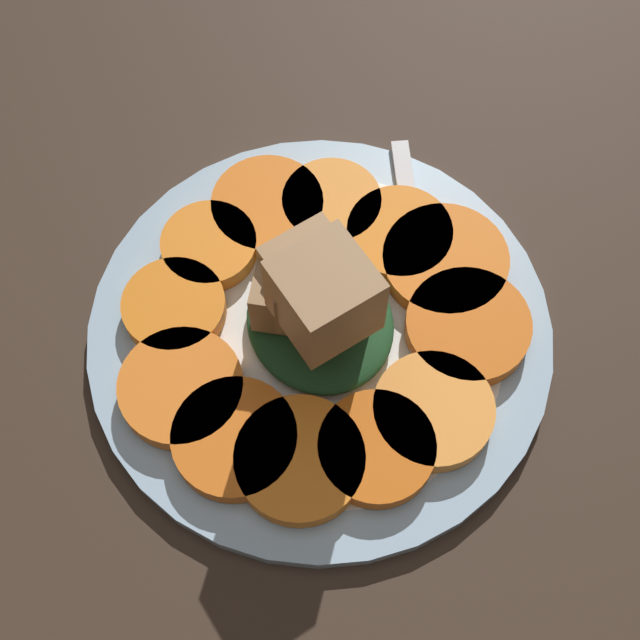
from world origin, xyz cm
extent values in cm
cube|color=#38281E|center=(0.00, 0.00, 1.00)|extent=(120.00, 120.00, 2.00)
cylinder|color=#99B7D1|center=(0.00, 0.00, 2.50)|extent=(27.08, 27.08, 1.00)
cylinder|color=white|center=(0.00, 0.00, 2.55)|extent=(21.66, 21.66, 1.00)
cylinder|color=orange|center=(-7.14, 4.06, 3.72)|extent=(7.05, 7.05, 1.23)
cylinder|color=#D66115|center=(-8.10, -0.16, 3.72)|extent=(6.38, 6.38, 1.23)
cylinder|color=#F9953A|center=(-7.29, -3.74, 3.72)|extent=(6.70, 6.70, 1.23)
cylinder|color=orange|center=(-3.40, -7.77, 3.72)|extent=(7.20, 7.20, 1.23)
cylinder|color=orange|center=(0.96, -8.41, 3.72)|extent=(7.52, 7.52, 1.23)
cylinder|color=orange|center=(3.69, -6.65, 3.72)|extent=(6.39, 6.39, 1.23)
cylinder|color=orange|center=(7.26, -3.71, 3.72)|extent=(6.09, 6.09, 1.23)
cylinder|color=orange|center=(8.57, 0.11, 3.72)|extent=(6.87, 6.87, 1.23)
cylinder|color=orange|center=(7.26, 4.24, 3.72)|extent=(5.76, 5.76, 1.23)
cylinder|color=orange|center=(4.12, 7.45, 3.72)|extent=(6.01, 6.01, 1.23)
cylinder|color=orange|center=(-0.82, 8.64, 3.72)|extent=(6.97, 6.97, 1.23)
cylinder|color=orange|center=(-4.72, 6.89, 3.72)|extent=(6.83, 6.83, 1.23)
ellipsoid|color=#1E4723|center=(0.00, 0.00, 3.94)|extent=(9.23, 8.31, 1.68)
cube|color=brown|center=(-0.02, 0.23, 6.89)|extent=(4.93, 4.93, 4.22)
cube|color=#9E754C|center=(1.34, 0.09, 6.89)|extent=(4.97, 4.97, 4.22)
cube|color=#9E754C|center=(1.07, 1.62, 6.47)|extent=(4.63, 4.63, 3.37)
cube|color=#9E754C|center=(-0.86, 0.89, 9.76)|extent=(4.43, 4.43, 3.32)
cube|color=#9E754C|center=(-2.15, 0.63, 11.36)|extent=(5.13, 5.13, 4.38)
cube|color=silver|center=(3.94, -7.67, 3.30)|extent=(12.91, 5.02, 0.40)
cube|color=silver|center=(-3.10, -5.45, 3.30)|extent=(2.22, 2.68, 0.40)
cube|color=silver|center=(-6.64, -5.38, 3.30)|extent=(5.05, 1.86, 0.40)
cube|color=silver|center=(-6.44, -4.74, 3.30)|extent=(5.05, 1.86, 0.40)
cube|color=silver|center=(-6.24, -4.11, 3.30)|extent=(5.05, 1.86, 0.40)
cube|color=silver|center=(-6.04, -3.47, 3.30)|extent=(5.05, 1.86, 0.40)
camera|label=1|loc=(-20.66, 8.36, 49.72)|focal=50.00mm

